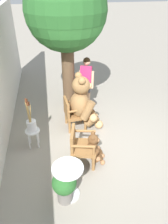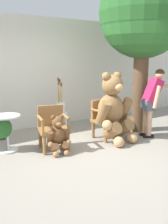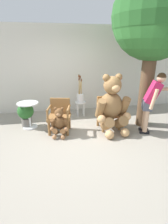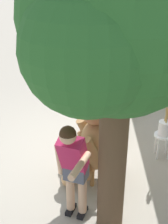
% 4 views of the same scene
% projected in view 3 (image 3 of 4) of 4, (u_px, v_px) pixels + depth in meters
% --- Properties ---
extents(ground_plane, '(60.00, 60.00, 0.00)m').
position_uv_depth(ground_plane, '(89.00, 140.00, 4.22)').
color(ground_plane, gray).
extents(back_wall, '(10.00, 0.16, 2.80)m').
position_uv_depth(back_wall, '(75.00, 69.00, 5.95)').
color(back_wall, silver).
rests_on(back_wall, ground).
extents(wooden_chair_left, '(0.66, 0.63, 0.86)m').
position_uv_depth(wooden_chair_left, '(60.00, 115.00, 4.54)').
color(wooden_chair_left, olive).
rests_on(wooden_chair_left, ground).
extents(wooden_chair_right, '(0.61, 0.57, 0.86)m').
position_uv_depth(wooden_chair_right, '(108.00, 111.00, 4.76)').
color(wooden_chair_right, olive).
rests_on(wooden_chair_right, ground).
extents(teddy_bear_large, '(0.91, 0.89, 1.50)m').
position_uv_depth(teddy_bear_large, '(112.00, 105.00, 4.43)').
color(teddy_bear_large, olive).
rests_on(teddy_bear_large, ground).
extents(teddy_bear_small, '(0.47, 0.47, 0.75)m').
position_uv_depth(teddy_bear_small, '(59.00, 122.00, 4.31)').
color(teddy_bear_small, brown).
rests_on(teddy_bear_small, ground).
extents(person_visitor, '(0.83, 0.48, 1.55)m').
position_uv_depth(person_visitor, '(152.00, 99.00, 4.30)').
color(person_visitor, black).
rests_on(person_visitor, ground).
extents(white_stool, '(0.34, 0.34, 0.46)m').
position_uv_depth(white_stool, '(80.00, 105.00, 5.65)').
color(white_stool, white).
rests_on(white_stool, ground).
extents(brush_bucket, '(0.22, 0.22, 0.86)m').
position_uv_depth(brush_bucket, '(80.00, 96.00, 5.55)').
color(brush_bucket, white).
rests_on(brush_bucket, white_stool).
extents(round_side_table, '(0.56, 0.56, 0.72)m').
position_uv_depth(round_side_table, '(29.00, 112.00, 4.74)').
color(round_side_table, silver).
rests_on(round_side_table, ground).
extents(patio_tree, '(2.16, 2.06, 3.82)m').
position_uv_depth(patio_tree, '(159.00, 20.00, 4.11)').
color(patio_tree, brown).
rests_on(patio_tree, ground).
extents(potted_plant, '(0.44, 0.44, 0.68)m').
position_uv_depth(potted_plant, '(26.00, 113.00, 4.82)').
color(potted_plant, slate).
rests_on(potted_plant, ground).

